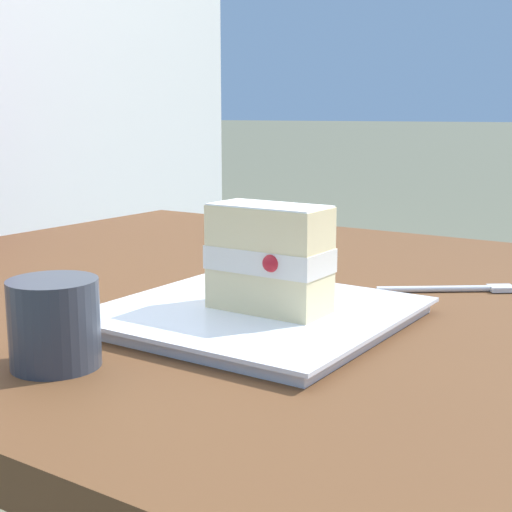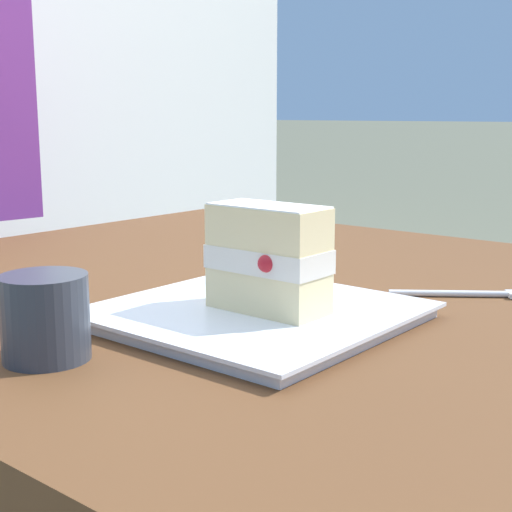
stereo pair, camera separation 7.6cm
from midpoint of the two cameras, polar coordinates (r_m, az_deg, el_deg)
patio_table at (r=0.95m, az=0.01°, el=-8.66°), size 1.26×0.99×0.76m
dessert_plate at (r=0.78m, az=-2.82°, el=-4.56°), size 0.29×0.29×0.02m
cake_slice at (r=0.75m, az=-1.86°, el=-0.17°), size 0.12×0.07×0.11m
dessert_fork at (r=0.93m, az=12.89°, el=-2.51°), size 0.15×0.11×0.01m
coffee_cup at (r=0.67m, az=-18.50°, el=-4.89°), size 0.08×0.08×0.08m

